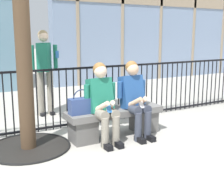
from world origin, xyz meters
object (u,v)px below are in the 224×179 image
at_px(seated_person_companion, 135,96).
at_px(bystander_at_railing, 44,66).
at_px(seated_person_with_phone, 103,100).
at_px(handbag_on_bench, 82,105).
at_px(stone_bench, 115,120).

relative_size(seated_person_companion, bystander_at_railing, 0.71).
relative_size(seated_person_with_phone, seated_person_companion, 1.00).
bearing_deg(handbag_on_bench, seated_person_companion, -7.81).
bearing_deg(bystander_at_railing, seated_person_companion, -65.27).
distance_m(stone_bench, handbag_on_bench, 0.66).
height_order(seated_person_with_phone, handbag_on_bench, seated_person_with_phone).
bearing_deg(bystander_at_railing, seated_person_with_phone, -80.52).
distance_m(seated_person_with_phone, seated_person_companion, 0.57).
height_order(seated_person_with_phone, bystander_at_railing, bystander_at_railing).
xyz_separation_m(stone_bench, seated_person_with_phone, (-0.29, -0.13, 0.38)).
bearing_deg(stone_bench, bystander_at_railing, 108.58).
height_order(handbag_on_bench, bystander_at_railing, bystander_at_railing).
bearing_deg(bystander_at_railing, stone_bench, -71.42).
bearing_deg(seated_person_with_phone, stone_bench, 24.29).
bearing_deg(seated_person_with_phone, seated_person_companion, 0.00).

